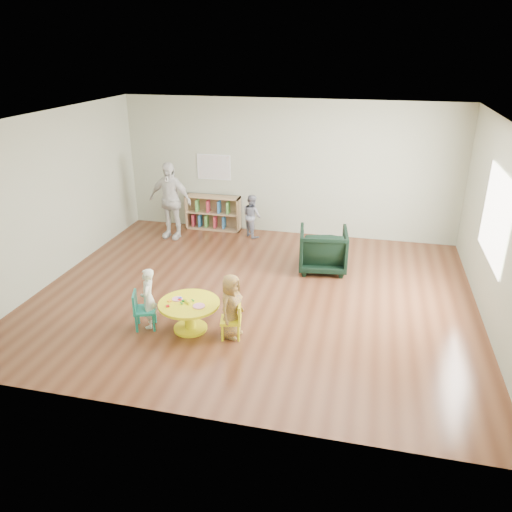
# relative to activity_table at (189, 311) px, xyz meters

# --- Properties ---
(room) EXTENTS (7.10, 7.00, 2.80)m
(room) POSITION_rel_activity_table_xyz_m (0.65, 1.28, 1.59)
(room) COLOR #542C1A
(room) RESTS_ON ground
(activity_table) EXTENTS (0.87, 0.87, 0.48)m
(activity_table) POSITION_rel_activity_table_xyz_m (0.00, 0.00, 0.00)
(activity_table) COLOR #F7F214
(activity_table) RESTS_ON ground
(kid_chair_left) EXTENTS (0.39, 0.39, 0.56)m
(kid_chair_left) POSITION_rel_activity_table_xyz_m (-0.68, -0.11, 0.00)
(kid_chair_left) COLOR #188470
(kid_chair_left) RESTS_ON ground
(kid_chair_right) EXTENTS (0.33, 0.33, 0.53)m
(kid_chair_right) POSITION_rel_activity_table_xyz_m (0.66, -0.05, -0.02)
(kid_chair_right) COLOR #F7F214
(kid_chair_right) RESTS_ON ground
(bookshelf) EXTENTS (1.20, 0.30, 0.75)m
(bookshelf) POSITION_rel_activity_table_xyz_m (-0.97, 4.13, 0.07)
(bookshelf) COLOR #9F7E58
(bookshelf) RESTS_ON ground
(alphabet_poster) EXTENTS (0.74, 0.01, 0.54)m
(alphabet_poster) POSITION_rel_activity_table_xyz_m (-0.96, 4.26, 1.05)
(alphabet_poster) COLOR white
(alphabet_poster) RESTS_ON ground
(armchair) EXTENTS (0.93, 0.95, 0.78)m
(armchair) POSITION_rel_activity_table_xyz_m (1.61, 2.51, 0.09)
(armchair) COLOR black
(armchair) RESTS_ON ground
(child_left) EXTENTS (0.28, 0.37, 0.90)m
(child_left) POSITION_rel_activity_table_xyz_m (-0.60, -0.04, 0.15)
(child_left) COLOR silver
(child_left) RESTS_ON ground
(child_right) EXTENTS (0.40, 0.51, 0.93)m
(child_right) POSITION_rel_activity_table_xyz_m (0.62, -0.02, 0.16)
(child_right) COLOR yellow
(child_right) RESTS_ON ground
(toddler) EXTENTS (0.56, 0.55, 0.91)m
(toddler) POSITION_rel_activity_table_xyz_m (-0.03, 3.87, 0.15)
(toddler) COLOR #1B2443
(toddler) RESTS_ON ground
(adult_caretaker) EXTENTS (0.98, 0.49, 1.60)m
(adult_caretaker) POSITION_rel_activity_table_xyz_m (-1.66, 3.44, 0.50)
(adult_caretaker) COLOR white
(adult_caretaker) RESTS_ON ground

